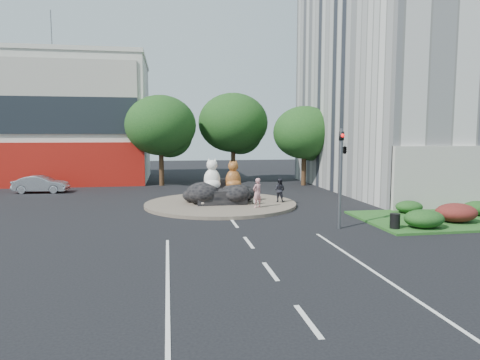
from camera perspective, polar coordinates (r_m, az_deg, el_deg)
The scene contains 22 objects.
ground at distance 18.86m, azimuth 1.17°, elevation -8.35°, with size 120.00×120.00×0.00m, color black.
roundabout_island at distance 28.52m, azimuth -2.60°, elevation -3.20°, with size 10.00×10.00×0.20m, color brown.
rock_plinth at distance 28.44m, azimuth -2.61°, elevation -2.11°, with size 3.20×2.60×0.90m, color black, non-canonical shape.
shophouse_block at distance 48.13m, azimuth -27.49°, elevation 7.18°, with size 25.20×12.30×17.40m.
grass_verge at distance 26.42m, azimuth 26.40°, elevation -4.67°, with size 10.00×6.00×0.12m, color #1B4717.
tree_left at distance 40.00m, azimuth -10.43°, elevation 6.78°, with size 6.46×6.46×8.27m.
tree_mid at distance 42.51m, azimuth -0.85°, elevation 7.25°, with size 6.84×6.84×8.76m.
tree_right at distance 40.00m, azimuth 8.62°, elevation 5.92°, with size 5.70×5.70×7.30m.
hedge_near_green at distance 23.03m, azimuth 23.33°, elevation -4.75°, with size 2.00×1.60×0.90m, color #103513.
hedge_red at distance 25.24m, azimuth 26.87°, elevation -3.89°, with size 2.20×1.76×0.99m, color #441212.
hedge_mid_green at distance 27.94m, azimuth 29.17°, elevation -3.28°, with size 1.80×1.44×0.81m, color #103513.
hedge_back_green at distance 27.00m, azimuth 21.62°, elevation -3.34°, with size 1.60×1.28×0.72m, color #103513.
traffic_light at distance 21.71m, azimuth 13.53°, elevation 3.07°, with size 0.44×1.24×5.00m.
street_lamp at distance 30.60m, azimuth 22.53°, elevation 5.35°, with size 2.34×0.22×8.06m.
cat_white at distance 28.02m, azimuth -3.75°, elevation 0.81°, with size 1.23×1.07×2.06m, color white, non-canonical shape.
cat_tabby at distance 28.12m, azimuth -0.91°, elevation 0.72°, with size 1.17×1.01×1.94m, color #BC7327, non-canonical shape.
kitten_calico at distance 27.30m, azimuth -5.05°, elevation -2.34°, with size 0.61×0.53×1.02m, color beige, non-canonical shape.
kitten_white at distance 27.78m, azimuth 2.20°, elevation -2.45°, with size 0.46×0.40×0.76m, color silver, non-canonical shape.
pedestrian_pink at distance 26.40m, azimuth 2.31°, elevation -1.72°, with size 0.67×0.44×1.83m, color tan.
pedestrian_dark at distance 28.74m, azimuth 5.30°, elevation -1.35°, with size 0.77×0.60×1.58m, color black.
parked_car at distance 38.13m, azimuth -25.00°, elevation -0.51°, with size 1.47×4.22×1.39m, color #AAACB2.
litter_bin at distance 22.34m, azimuth 19.95°, elevation -5.15°, with size 0.48×0.48×0.73m, color black.
Camera 1 is at (-3.43, -17.93, 4.71)m, focal length 32.00 mm.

